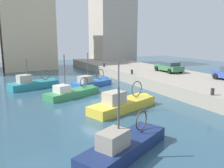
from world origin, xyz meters
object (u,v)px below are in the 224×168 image
Objects in this scene: fishing_boat_blue at (94,84)px; parked_car_green at (169,67)px; mooring_bollard_mid at (132,72)px; mooring_bollard_north at (104,65)px; mooring_bollard_south at (212,92)px; fishing_boat_navy at (128,150)px; fishing_boat_yellow at (126,107)px; fishing_boat_teal at (37,87)px; fishing_boat_green at (75,95)px.

parked_car_green is at bearing -10.70° from fishing_boat_blue.
mooring_bollard_mid is 1.00× the size of mooring_bollard_north.
mooring_bollard_north is (0.00, 20.00, 0.00)m from mooring_bollard_south.
mooring_bollard_south is at bearing -114.69° from parked_car_green.
mooring_bollard_mid is (-5.21, 0.67, -0.42)m from parked_car_green.
mooring_bollard_south is at bearing 17.72° from fishing_boat_navy.
fishing_boat_navy is 25.02m from mooring_bollard_north.
fishing_boat_blue is 17.01m from fishing_boat_navy.
fishing_boat_teal is (-4.96, 11.67, -0.02)m from fishing_boat_yellow.
fishing_boat_blue reaches higher than mooring_bollard_mid.
fishing_boat_yellow reaches higher than mooring_bollard_mid.
fishing_boat_teal is at bearing 163.58° from fishing_boat_blue.
fishing_boat_navy is 17.91m from mooring_bollard_mid.
fishing_boat_blue is 1.41× the size of parked_car_green.
fishing_boat_green is at bearing -134.01° from fishing_boat_blue.
parked_car_green is at bearing 35.50° from fishing_boat_yellow.
fishing_boat_blue is at bearing 165.49° from mooring_bollard_mid.
mooring_bollard_mid and mooring_bollard_north have the same top height.
fishing_boat_blue is 10.64× the size of mooring_bollard_north.
fishing_boat_green reaches higher than fishing_boat_blue.
mooring_bollard_south is at bearing -90.00° from mooring_bollard_north.
mooring_bollard_north is (4.54, 6.83, 1.36)m from fishing_boat_blue.
fishing_boat_green is 8.72m from mooring_bollard_mid.
fishing_boat_blue is at bearing 81.84° from fishing_boat_yellow.
fishing_boat_green is 0.91× the size of fishing_boat_yellow.
fishing_boat_yellow is at bearing 60.50° from fishing_boat_navy.
fishing_boat_green reaches higher than mooring_bollard_north.
fishing_boat_blue is (3.66, 3.79, 0.02)m from fishing_boat_green.
fishing_boat_teal is 1.54× the size of parked_car_green.
fishing_boat_navy is at bearing -162.28° from mooring_bollard_south.
fishing_boat_navy is 10.16m from mooring_bollard_south.
fishing_boat_teal is (-6.37, 1.88, -0.00)m from fishing_boat_blue.
parked_car_green is at bearing 65.31° from mooring_bollard_south.
fishing_boat_green is at bearing -162.30° from mooring_bollard_mid.
fishing_boat_blue is at bearing 45.99° from fishing_boat_green.
fishing_boat_yellow reaches higher than fishing_boat_navy.
parked_car_green is at bearing -58.99° from mooring_bollard_north.
fishing_boat_teal is at bearing 164.37° from mooring_bollard_mid.
fishing_boat_teal reaches higher than mooring_bollard_north.
fishing_boat_yellow is 1.73× the size of parked_car_green.
mooring_bollard_south is (5.95, -3.38, 1.34)m from fishing_boat_yellow.
fishing_boat_blue is 10.64× the size of mooring_bollard_mid.
mooring_bollard_south is 12.00m from mooring_bollard_mid.
fishing_boat_blue is at bearing 72.73° from fishing_boat_navy.
mooring_bollard_north is at bearing 24.41° from fishing_boat_teal.
fishing_boat_navy is 11.81× the size of mooring_bollard_mid.
parked_car_green is at bearing 8.27° from fishing_boat_green.
fishing_boat_yellow is at bearing -66.98° from fishing_boat_teal.
fishing_boat_blue reaches higher than fishing_boat_navy.
fishing_boat_blue is at bearing 169.30° from parked_car_green.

